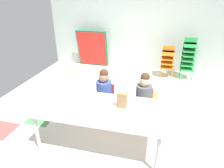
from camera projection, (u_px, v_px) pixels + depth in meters
ground_plane at (120, 115)px, 3.60m from camera, size 5.21×5.20×0.02m
back_wall at (140, 26)px, 5.37m from camera, size 5.21×0.10×2.41m
craft_table at (101, 110)px, 2.70m from camera, size 1.78×0.83×0.62m
seated_child_near_camera at (104, 90)px, 3.30m from camera, size 0.32×0.31×0.92m
seated_child_middle_seat at (144, 94)px, 3.15m from camera, size 0.32×0.31×0.92m
kid_chair_orange_stack at (168, 60)px, 5.09m from camera, size 0.32×0.30×0.80m
kid_chair_green_stack at (189, 57)px, 4.93m from camera, size 0.32×0.30×1.04m
folded_activity_table at (92, 49)px, 5.77m from camera, size 0.90×0.29×1.09m
paper_bag_brown at (122, 100)px, 2.64m from camera, size 0.13×0.09×0.22m
paper_plate_near_edge at (99, 100)px, 2.85m from camera, size 0.18×0.18×0.01m
paper_plate_center_table at (71, 97)px, 2.95m from camera, size 0.18×0.18×0.01m
donut_powdered_on_plate at (99, 99)px, 2.85m from camera, size 0.10×0.10×0.03m
donut_powdered_loose at (112, 108)px, 2.62m from camera, size 0.12×0.12×0.03m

